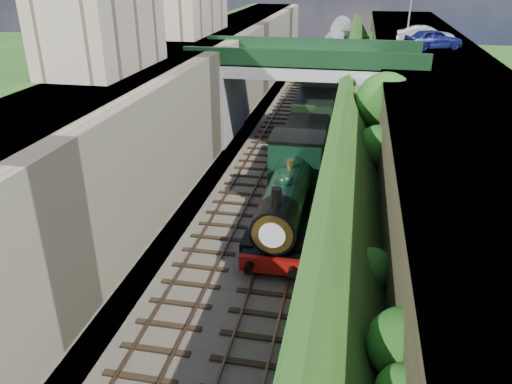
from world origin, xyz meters
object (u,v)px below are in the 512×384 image
Objects in this scene: tree at (387,105)px; locomotive at (289,195)px; lamppost at (412,2)px; tender at (305,151)px; car_silver at (426,36)px; car_blue at (434,39)px; road_bridge at (312,89)px.

tree is 9.62m from locomotive.
tree is 1.10× the size of lamppost.
locomotive reaches higher than tender.
car_silver is at bearing 60.36° from tender.
car_blue is at bearing -47.36° from lamppost.
road_bridge reaches higher than locomotive.
car_silver reaches higher than road_bridge.
locomotive is at bearing 161.92° from car_silver.
locomotive is (-4.71, -7.92, -2.75)m from tree.
tree is 5.63m from tender.
lamppost is 23.79m from locomotive.
lamppost is at bearing 72.92° from locomotive.
tender is at bearing -87.61° from road_bridge.
lamppost reaches higher than road_bridge.
tree is at bearing 6.69° from tender.
road_bridge is 1.56× the size of locomotive.
tree is (4.97, -5.59, 0.57)m from road_bridge.
car_blue is 0.97× the size of car_silver.
locomotive is 1.70× the size of tender.
road_bridge is 11.86m from car_silver.
tender is (-6.62, -14.17, -7.95)m from lamppost.
car_silver is (8.29, 7.97, 2.92)m from road_bridge.
car_silver is at bearing 43.89° from road_bridge.
tender is (-0.00, 7.36, -0.27)m from locomotive.
road_bridge is at bearing 131.65° from tree.
tender is at bearing 122.48° from car_blue.
lamppost reaches higher than tender.
lamppost is (1.90, 13.61, 4.92)m from tree.
road_bridge is 2.67× the size of lamppost.
tender is (-8.03, -14.11, -5.38)m from car_silver.
locomotive is at bearing -120.77° from tree.
car_blue is 1.93m from car_silver.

